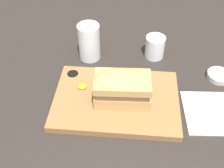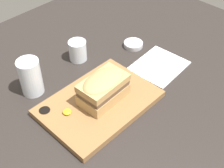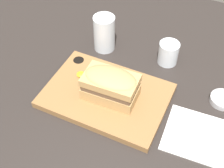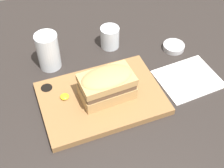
# 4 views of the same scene
# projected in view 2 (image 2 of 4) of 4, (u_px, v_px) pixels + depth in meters

# --- Properties ---
(dining_table) EXTENTS (1.55, 1.19, 0.02)m
(dining_table) POSITION_uv_depth(u_px,v_px,m) (95.00, 93.00, 1.03)
(dining_table) COLOR #282321
(dining_table) RESTS_ON ground
(serving_board) EXTENTS (0.35, 0.25, 0.02)m
(serving_board) POSITION_uv_depth(u_px,v_px,m) (99.00, 103.00, 0.97)
(serving_board) COLOR olive
(serving_board) RESTS_ON dining_table
(sandwich) EXTENTS (0.15, 0.10, 0.09)m
(sandwich) POSITION_uv_depth(u_px,v_px,m) (103.00, 87.00, 0.93)
(sandwich) COLOR tan
(sandwich) RESTS_ON serving_board
(mustard_dollop) EXTENTS (0.03, 0.03, 0.01)m
(mustard_dollop) POSITION_uv_depth(u_px,v_px,m) (67.00, 112.00, 0.92)
(mustard_dollop) COLOR gold
(mustard_dollop) RESTS_ON serving_board
(water_glass) EXTENTS (0.07, 0.07, 0.12)m
(water_glass) POSITION_uv_depth(u_px,v_px,m) (31.00, 79.00, 0.99)
(water_glass) COLOR silver
(water_glass) RESTS_ON dining_table
(wine_glass) EXTENTS (0.06, 0.06, 0.07)m
(wine_glass) POSITION_uv_depth(u_px,v_px,m) (78.00, 51.00, 1.13)
(wine_glass) COLOR silver
(wine_glass) RESTS_ON dining_table
(napkin) EXTENTS (0.19, 0.17, 0.00)m
(napkin) POSITION_uv_depth(u_px,v_px,m) (159.00, 66.00, 1.12)
(napkin) COLOR white
(napkin) RESTS_ON dining_table
(condiment_dish) EXTENTS (0.07, 0.07, 0.02)m
(condiment_dish) POSITION_uv_depth(u_px,v_px,m) (133.00, 44.00, 1.20)
(condiment_dish) COLOR #B2B2B7
(condiment_dish) RESTS_ON dining_table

